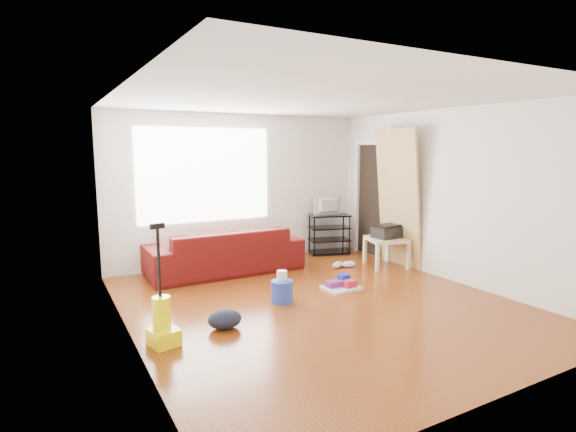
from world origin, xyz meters
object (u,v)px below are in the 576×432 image
bucket (282,302)px  backpack (225,328)px  sofa (225,272)px  tv_stand (329,234)px  side_table (387,242)px  vacuum (163,322)px  cleaning_tray (341,285)px

bucket → backpack: bearing=-154.5°
sofa → backpack: size_ratio=6.50×
sofa → tv_stand: size_ratio=2.94×
bucket → backpack: size_ratio=0.75×
sofa → backpack: (-0.82, -2.12, 0.00)m
tv_stand → side_table: size_ratio=1.11×
side_table → sofa: bearing=158.7°
side_table → vacuum: 4.14m
side_table → cleaning_tray: size_ratio=1.49×
backpack → side_table: bearing=23.3°
side_table → backpack: (-3.27, -1.16, -0.40)m
cleaning_tray → backpack: size_ratio=1.34×
cleaning_tray → vacuum: size_ratio=0.41×
sofa → bucket: size_ratio=8.66×
cleaning_tray → backpack: bearing=-164.6°
bucket → vacuum: (-1.62, -0.52, 0.22)m
sofa → vacuum: bearing=55.7°
backpack → vacuum: 0.72m
bucket → backpack: 1.04m
bucket → cleaning_tray: 0.98m
bucket → backpack: bucket is taller
cleaning_tray → backpack: (-1.92, -0.53, -0.05)m
tv_stand → backpack: tv_stand is taller
bucket → tv_stand: bearing=43.7°
sofa → backpack: bearing=68.9°
vacuum → cleaning_tray: bearing=0.1°
vacuum → sofa: bearing=42.8°
sofa → side_table: (2.45, -0.96, 0.40)m
side_table → backpack: size_ratio=1.99×
cleaning_tray → bucket: bearing=-175.4°
tv_stand → bucket: tv_stand is taller
backpack → cleaning_tray: bearing=19.0°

